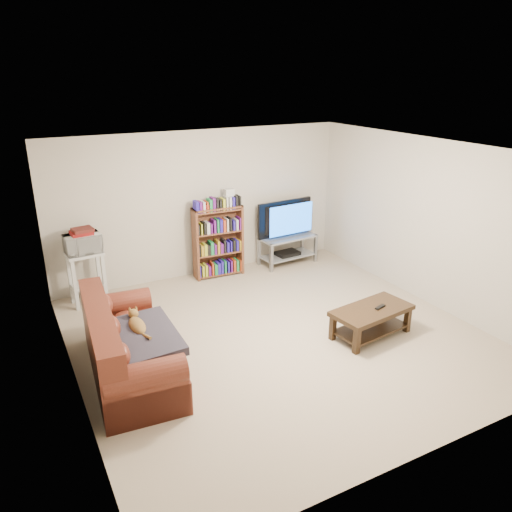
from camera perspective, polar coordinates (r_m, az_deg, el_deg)
floor at (r=6.64m, az=2.40°, el=-9.04°), size 5.00×5.00×0.00m
ceiling at (r=5.84m, az=2.76°, el=11.88°), size 5.00×5.00×0.00m
wall_back at (r=8.30m, az=-6.21°, el=5.92°), size 5.00×0.00×5.00m
wall_front at (r=4.37m, az=19.55°, el=-9.17°), size 5.00×0.00×5.00m
wall_left at (r=5.41m, az=-21.01°, el=-3.50°), size 0.00×5.00×5.00m
wall_right at (r=7.66m, az=18.98°, el=3.66°), size 0.00×5.00×5.00m
sofa at (r=5.90m, az=-14.84°, el=-10.49°), size 1.02×2.05×0.85m
blanket at (r=5.70m, az=-13.04°, el=-9.10°), size 0.77×1.00×0.18m
cat at (r=5.83m, az=-13.42°, el=-7.76°), size 0.26×0.56×0.16m
coffee_table at (r=6.68m, az=13.04°, el=-6.77°), size 1.14×0.68×0.39m
remote at (r=6.66m, az=14.01°, el=-5.68°), size 0.18×0.10×0.02m
tv_stand at (r=8.90m, az=3.63°, el=1.25°), size 1.05×0.53×0.51m
television at (r=8.75m, az=3.70°, el=4.22°), size 1.10×0.22×0.63m
dvd_player at (r=8.95m, az=3.61°, el=0.32°), size 0.43×0.31×0.06m
bookshelf at (r=8.29m, az=-4.35°, el=1.77°), size 0.84×0.30×1.20m
shelf_clutter at (r=8.14m, az=-3.86°, el=6.45°), size 0.61×0.20×0.28m
microwave_stand at (r=7.70m, az=-18.82°, el=-1.64°), size 0.53×0.41×0.80m
microwave at (r=7.56m, az=-19.19°, el=1.35°), size 0.52×0.38×0.27m
game_boxes at (r=7.51m, az=-19.33°, el=2.52°), size 0.31×0.28×0.05m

